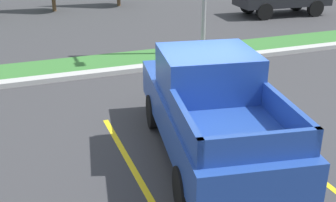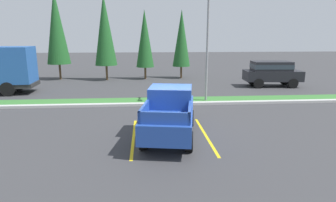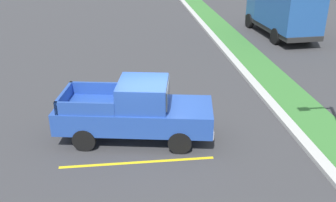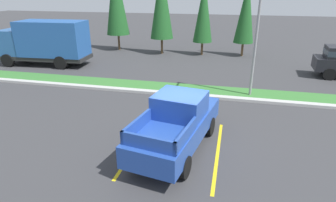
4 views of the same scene
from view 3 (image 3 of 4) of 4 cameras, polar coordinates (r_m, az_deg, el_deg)
ground_plane at (r=13.33m, az=-2.07°, el=-5.55°), size 120.00×120.00×0.00m
parking_line_near at (r=14.75m, az=-5.08°, el=-2.47°), size 0.12×4.80×0.01m
parking_line_far at (r=12.07m, az=-4.54°, el=-9.11°), size 0.12×4.80×0.01m
curb_strip at (r=14.50m, az=18.07°, el=-3.88°), size 56.00×0.40×0.15m
grass_median at (r=15.00m, az=21.89°, el=-3.70°), size 56.00×1.80×0.06m
pickup_truck_main at (r=12.90m, az=-4.78°, el=-1.47°), size 2.76×5.47×2.10m
cargo_truck_distant at (r=26.62m, az=16.80°, el=13.03°), size 6.93×2.85×3.40m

